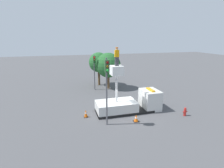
# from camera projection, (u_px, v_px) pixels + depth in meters

# --- Properties ---
(ground_plane) EXTENTS (120.00, 120.00, 0.00)m
(ground_plane) POSITION_uv_depth(u_px,v_px,m) (124.00, 111.00, 18.29)
(ground_plane) COLOR #4C4C4F
(bucket_truck) EXTENTS (6.72, 2.37, 4.87)m
(bucket_truck) POSITION_uv_depth(u_px,v_px,m) (129.00, 103.00, 18.21)
(bucket_truck) COLOR black
(bucket_truck) RESTS_ON ground
(worker) EXTENTS (0.40, 0.26, 1.75)m
(worker) POSITION_uv_depth(u_px,v_px,m) (117.00, 57.00, 16.56)
(worker) COLOR #38383D
(worker) RESTS_ON bucket_truck
(traffic_light_pole) EXTENTS (0.34, 0.57, 5.94)m
(traffic_light_pole) POSITION_uv_depth(u_px,v_px,m) (107.00, 79.00, 14.36)
(traffic_light_pole) COLOR #515156
(traffic_light_pole) RESTS_ON ground
(traffic_light_across) EXTENTS (0.34, 0.57, 5.11)m
(traffic_light_across) POSITION_uv_depth(u_px,v_px,m) (94.00, 65.00, 24.77)
(traffic_light_across) COLOR #515156
(traffic_light_across) RESTS_ON ground
(fire_hydrant) EXTENTS (0.49, 0.25, 0.87)m
(fire_hydrant) POSITION_uv_depth(u_px,v_px,m) (185.00, 112.00, 17.22)
(fire_hydrant) COLOR #B2231E
(fire_hydrant) RESTS_ON ground
(traffic_cone_rear) EXTENTS (0.40, 0.40, 0.78)m
(traffic_cone_rear) POSITION_uv_depth(u_px,v_px,m) (86.00, 114.00, 16.92)
(traffic_cone_rear) COLOR black
(traffic_cone_rear) RESTS_ON ground
(traffic_cone_curbside) EXTENTS (0.51, 0.51, 0.67)m
(traffic_cone_curbside) POSITION_uv_depth(u_px,v_px,m) (136.00, 118.00, 16.07)
(traffic_cone_curbside) COLOR black
(traffic_cone_curbside) RESTS_ON ground
(tree_left_bg) EXTENTS (3.63, 3.63, 5.35)m
(tree_left_bg) POSITION_uv_depth(u_px,v_px,m) (108.00, 65.00, 25.54)
(tree_left_bg) COLOR brown
(tree_left_bg) RESTS_ON ground
(tree_right_bg) EXTENTS (3.10, 3.10, 5.24)m
(tree_right_bg) POSITION_uv_depth(u_px,v_px,m) (99.00, 62.00, 27.34)
(tree_right_bg) COLOR brown
(tree_right_bg) RESTS_ON ground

